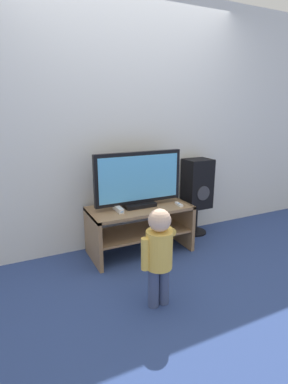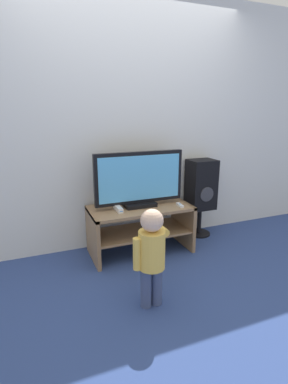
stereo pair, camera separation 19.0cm
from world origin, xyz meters
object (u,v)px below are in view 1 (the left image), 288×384
Objects in this scene: speaker_tower at (197,186)px; remote_primary at (179,204)px; game_console at (118,209)px; television at (139,180)px; child at (159,250)px.

remote_primary is at bearing -145.99° from speaker_tower.
game_console is 0.64m from remote_primary.
speaker_tower is at bearing 9.24° from television.
speaker_tower reaches higher than child.
television is at bearing 13.06° from game_console.
remote_primary is 0.15× the size of speaker_tower.
game_console is at bearing -169.86° from speaker_tower.
television is 0.85m from speaker_tower.
television is 0.36m from game_console.
speaker_tower is (1.07, 1.02, 0.13)m from child.
game_console is (-0.25, -0.06, -0.25)m from television.
television is at bearing 74.32° from child.
television reaches higher than speaker_tower.
child is (-0.25, -0.89, -0.31)m from television.
television is 0.49m from remote_primary.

